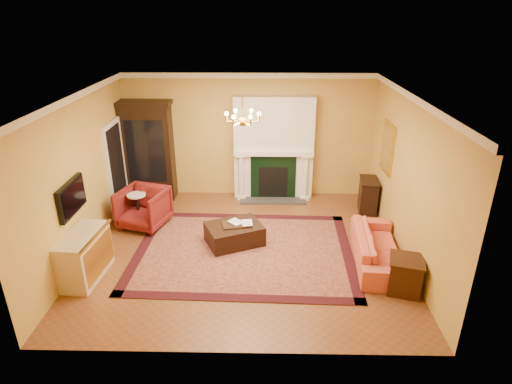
{
  "coord_description": "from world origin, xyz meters",
  "views": [
    {
      "loc": [
        0.37,
        -7.26,
        4.38
      ],
      "look_at": [
        0.22,
        0.3,
        1.09
      ],
      "focal_mm": 30.0,
      "sensor_mm": 36.0,
      "label": 1
    }
  ],
  "objects_px": {
    "commode": "(84,256)",
    "end_table": "(405,276)",
    "console_table": "(368,196)",
    "china_cabinet": "(149,153)",
    "wingback_armchair": "(143,206)",
    "leather_ottoman": "(234,234)",
    "pedestal_table": "(138,207)",
    "coral_sofa": "(378,243)"
  },
  "relations": [
    {
      "from": "pedestal_table",
      "to": "leather_ottoman",
      "type": "xyz_separation_m",
      "value": [
        2.14,
        -0.78,
        -0.2
      ]
    },
    {
      "from": "commode",
      "to": "coral_sofa",
      "type": "xyz_separation_m",
      "value": [
        5.21,
        0.59,
        -0.03
      ]
    },
    {
      "from": "wingback_armchair",
      "to": "console_table",
      "type": "relative_size",
      "value": 1.27
    },
    {
      "from": "pedestal_table",
      "to": "console_table",
      "type": "relative_size",
      "value": 0.96
    },
    {
      "from": "china_cabinet",
      "to": "commode",
      "type": "xyz_separation_m",
      "value": [
        -0.33,
        -3.48,
        -0.73
      ]
    },
    {
      "from": "commode",
      "to": "leather_ottoman",
      "type": "relative_size",
      "value": 1.07
    },
    {
      "from": "china_cabinet",
      "to": "coral_sofa",
      "type": "relative_size",
      "value": 1.14
    },
    {
      "from": "wingback_armchair",
      "to": "coral_sofa",
      "type": "distance_m",
      "value": 4.86
    },
    {
      "from": "pedestal_table",
      "to": "leather_ottoman",
      "type": "height_order",
      "value": "pedestal_table"
    },
    {
      "from": "end_table",
      "to": "console_table",
      "type": "height_order",
      "value": "console_table"
    },
    {
      "from": "coral_sofa",
      "to": "end_table",
      "type": "xyz_separation_m",
      "value": [
        0.24,
        -0.89,
        -0.1
      ]
    },
    {
      "from": "pedestal_table",
      "to": "commode",
      "type": "bearing_deg",
      "value": -100.97
    },
    {
      "from": "wingback_armchair",
      "to": "coral_sofa",
      "type": "relative_size",
      "value": 0.47
    },
    {
      "from": "coral_sofa",
      "to": "commode",
      "type": "bearing_deg",
      "value": 101.55
    },
    {
      "from": "commode",
      "to": "end_table",
      "type": "bearing_deg",
      "value": 1.2
    },
    {
      "from": "coral_sofa",
      "to": "console_table",
      "type": "relative_size",
      "value": 2.72
    },
    {
      "from": "console_table",
      "to": "commode",
      "type": "bearing_deg",
      "value": -145.49
    },
    {
      "from": "pedestal_table",
      "to": "coral_sofa",
      "type": "xyz_separation_m",
      "value": [
        4.82,
        -1.41,
        -0.02
      ]
    },
    {
      "from": "coral_sofa",
      "to": "end_table",
      "type": "height_order",
      "value": "coral_sofa"
    },
    {
      "from": "commode",
      "to": "coral_sofa",
      "type": "bearing_deg",
      "value": 10.77
    },
    {
      "from": "pedestal_table",
      "to": "end_table",
      "type": "distance_m",
      "value": 5.56
    },
    {
      "from": "end_table",
      "to": "leather_ottoman",
      "type": "height_order",
      "value": "end_table"
    },
    {
      "from": "wingback_armchair",
      "to": "end_table",
      "type": "height_order",
      "value": "wingback_armchair"
    },
    {
      "from": "commode",
      "to": "console_table",
      "type": "bearing_deg",
      "value": 31.1
    },
    {
      "from": "commode",
      "to": "leather_ottoman",
      "type": "distance_m",
      "value": 2.81
    },
    {
      "from": "pedestal_table",
      "to": "leather_ottoman",
      "type": "relative_size",
      "value": 0.67
    },
    {
      "from": "wingback_armchair",
      "to": "commode",
      "type": "height_order",
      "value": "wingback_armchair"
    },
    {
      "from": "leather_ottoman",
      "to": "china_cabinet",
      "type": "bearing_deg",
      "value": 110.14
    },
    {
      "from": "wingback_armchair",
      "to": "leather_ottoman",
      "type": "bearing_deg",
      "value": -2.46
    },
    {
      "from": "pedestal_table",
      "to": "coral_sofa",
      "type": "height_order",
      "value": "coral_sofa"
    },
    {
      "from": "end_table",
      "to": "console_table",
      "type": "distance_m",
      "value": 3.08
    },
    {
      "from": "pedestal_table",
      "to": "console_table",
      "type": "xyz_separation_m",
      "value": [
        5.12,
        0.79,
        -0.04
      ]
    },
    {
      "from": "wingback_armchair",
      "to": "pedestal_table",
      "type": "relative_size",
      "value": 1.33
    },
    {
      "from": "china_cabinet",
      "to": "pedestal_table",
      "type": "xyz_separation_m",
      "value": [
        0.06,
        -1.49,
        -0.74
      ]
    },
    {
      "from": "coral_sofa",
      "to": "leather_ottoman",
      "type": "xyz_separation_m",
      "value": [
        -2.69,
        0.62,
        -0.18
      ]
    },
    {
      "from": "commode",
      "to": "end_table",
      "type": "height_order",
      "value": "commode"
    },
    {
      "from": "pedestal_table",
      "to": "commode",
      "type": "relative_size",
      "value": 0.63
    },
    {
      "from": "coral_sofa",
      "to": "china_cabinet",
      "type": "bearing_deg",
      "value": 64.48
    },
    {
      "from": "china_cabinet",
      "to": "end_table",
      "type": "relative_size",
      "value": 3.91
    },
    {
      "from": "china_cabinet",
      "to": "console_table",
      "type": "bearing_deg",
      "value": -8.23
    },
    {
      "from": "end_table",
      "to": "leather_ottoman",
      "type": "bearing_deg",
      "value": 152.73
    },
    {
      "from": "wingback_armchair",
      "to": "china_cabinet",
      "type": "bearing_deg",
      "value": 114.39
    }
  ]
}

